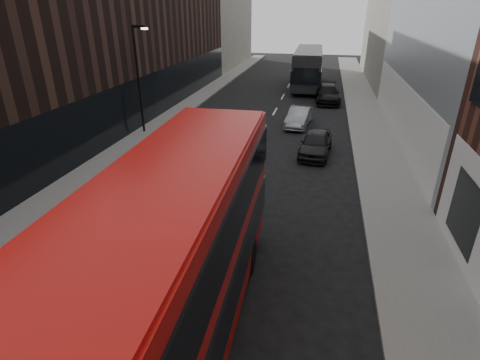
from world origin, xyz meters
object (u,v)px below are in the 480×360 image
Objects in this scene: street_lamp at (139,73)px; red_bus at (165,274)px; car_b at (299,117)px; car_a at (316,143)px; grey_bus at (308,67)px; car_c at (327,94)px.

street_lamp is 0.56× the size of red_bus.
street_lamp is 1.67× the size of car_b.
street_lamp is 12.56m from car_a.
car_b is at bearing -90.12° from grey_bus.
grey_bus reaches higher than car_b.
car_a is 6.04m from car_b.
red_bus is 30.21m from car_c.
car_c is (0.57, 14.24, 0.05)m from car_a.
grey_bus is at bearing 62.52° from street_lamp.
red_bus reaches higher than car_a.
red_bus is 2.35× the size of car_c.
street_lamp reaches higher than red_bus.
car_b is at bearing -107.60° from car_c.
street_lamp is at bearing -152.07° from car_b.
red_bus is at bearing -95.34° from car_a.
car_c is at bearing 81.69° from red_bus.
car_b is 8.62m from car_c.
car_a is at bearing -69.85° from car_b.
car_c is at bearing -73.30° from grey_bus.
car_a is (2.94, 15.69, -2.07)m from red_bus.
car_a is at bearing -96.35° from car_c.
street_lamp reaches higher than grey_bus.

